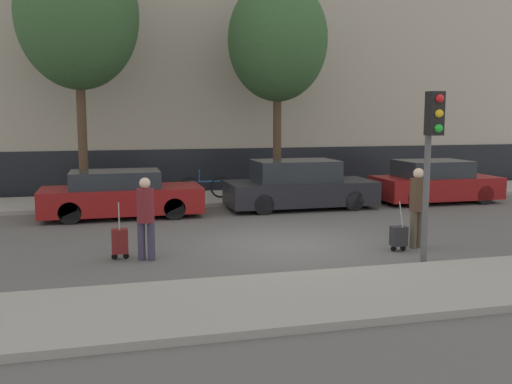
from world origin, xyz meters
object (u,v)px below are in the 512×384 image
(pedestrian_left, at_px, (146,214))
(bare_tree_near_crossing, at_px, (77,15))
(trolley_right, at_px, (399,236))
(parked_car_0, at_px, (121,195))
(parked_car_1, at_px, (299,186))
(parked_bicycle, at_px, (205,187))
(bare_tree_down_street, at_px, (278,40))
(pedestrian_right, at_px, (417,203))
(traffic_light, at_px, (431,142))
(parked_car_2, at_px, (435,183))
(trolley_left, at_px, (120,241))

(pedestrian_left, height_order, bare_tree_near_crossing, bare_tree_near_crossing)
(trolley_right, bearing_deg, parked_car_0, 134.73)
(parked_car_1, height_order, parked_bicycle, parked_car_1)
(bare_tree_near_crossing, bearing_deg, bare_tree_down_street, 1.70)
(pedestrian_left, height_order, bare_tree_down_street, bare_tree_down_street)
(pedestrian_right, xyz_separation_m, parked_bicycle, (-3.33, 7.61, -0.49))
(traffic_light, distance_m, bare_tree_down_street, 9.60)
(parked_car_1, height_order, parked_car_2, parked_car_1)
(parked_car_0, xyz_separation_m, trolley_left, (-0.13, -4.84, -0.26))
(pedestrian_left, height_order, trolley_right, pedestrian_left)
(traffic_light, xyz_separation_m, bare_tree_near_crossing, (-6.55, 8.95, 3.45))
(bare_tree_down_street, bearing_deg, parked_car_1, -88.43)
(pedestrian_right, bearing_deg, parked_car_0, 118.81)
(parked_car_0, xyz_separation_m, bare_tree_down_street, (5.26, 2.30, 4.67))
(bare_tree_near_crossing, bearing_deg, parked_car_0, -63.69)
(parked_car_2, bearing_deg, trolley_left, -153.51)
(pedestrian_left, bearing_deg, parked_car_0, 117.08)
(parked_car_2, bearing_deg, pedestrian_left, -151.35)
(traffic_light, bearing_deg, pedestrian_left, 160.88)
(pedestrian_right, bearing_deg, trolley_left, 155.10)
(trolley_left, distance_m, trolley_right, 5.76)
(pedestrian_left, relative_size, pedestrian_right, 0.95)
(bare_tree_down_street, bearing_deg, traffic_light, -88.48)
(pedestrian_left, xyz_separation_m, trolley_left, (-0.51, 0.21, -0.57))
(trolley_right, bearing_deg, parked_car_2, 52.54)
(pedestrian_left, relative_size, bare_tree_near_crossing, 0.21)
(parked_car_2, distance_m, parked_bicycle, 7.55)
(parked_car_2, height_order, bare_tree_near_crossing, bare_tree_near_crossing)
(parked_car_2, relative_size, traffic_light, 1.21)
(pedestrian_left, height_order, parked_bicycle, pedestrian_left)
(bare_tree_near_crossing, bearing_deg, parked_bicycle, 0.87)
(parked_car_2, relative_size, pedestrian_right, 2.30)
(parked_car_2, height_order, bare_tree_down_street, bare_tree_down_street)
(parked_car_1, bearing_deg, trolley_right, -87.55)
(trolley_left, distance_m, pedestrian_right, 6.28)
(pedestrian_left, bearing_deg, trolley_right, 16.63)
(parked_car_1, xyz_separation_m, parked_car_2, (4.74, 0.07, -0.04))
(parked_bicycle, bearing_deg, trolley_left, -112.41)
(trolley_left, distance_m, traffic_light, 6.30)
(parked_car_1, height_order, bare_tree_near_crossing, bare_tree_near_crossing)
(parked_car_0, bearing_deg, parked_car_1, 1.83)
(parked_car_0, bearing_deg, parked_bicycle, 38.22)
(parked_car_1, bearing_deg, pedestrian_left, -133.45)
(parked_car_2, relative_size, pedestrian_left, 2.41)
(pedestrian_left, distance_m, traffic_light, 5.61)
(parked_car_1, xyz_separation_m, pedestrian_right, (0.77, -5.61, 0.30))
(parked_car_1, xyz_separation_m, bare_tree_near_crossing, (-6.37, 1.94, 5.11))
(parked_car_1, distance_m, traffic_light, 7.20)
(parked_car_2, distance_m, traffic_light, 8.58)
(parked_car_2, bearing_deg, bare_tree_down_street, 156.75)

